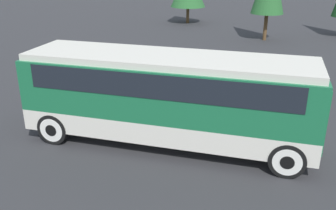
% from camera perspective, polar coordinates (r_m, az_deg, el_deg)
% --- Properties ---
extents(ground_plane, '(120.00, 120.00, 0.00)m').
position_cam_1_polar(ground_plane, '(13.36, 0.00, -5.65)').
color(ground_plane, '#2D2D30').
extents(tour_bus, '(9.79, 2.66, 3.15)m').
position_cam_1_polar(tour_bus, '(12.57, 0.42, 2.00)').
color(tour_bus, silver).
rests_on(tour_bus, ground_plane).
extents(parked_car_near, '(4.28, 1.81, 1.43)m').
position_cam_1_polar(parked_car_near, '(20.52, -1.32, 6.43)').
color(parked_car_near, silver).
rests_on(parked_car_near, ground_plane).
extents(parked_car_mid, '(4.05, 1.85, 1.51)m').
position_cam_1_polar(parked_car_mid, '(18.93, 14.65, 4.48)').
color(parked_car_mid, '#7A6B5B').
rests_on(parked_car_mid, ground_plane).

